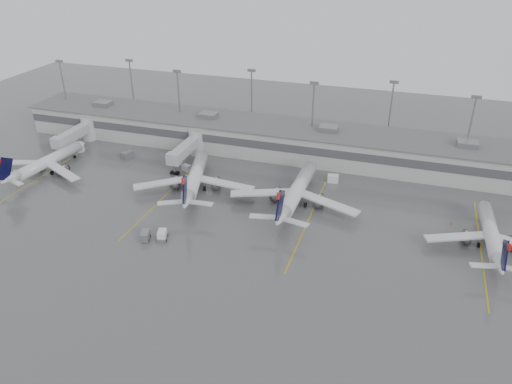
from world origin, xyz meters
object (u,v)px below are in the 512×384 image
(jet_mid_left, at_px, (195,177))
(jet_mid_right, at_px, (296,191))
(baggage_tug, at_px, (162,236))
(jet_far_left, at_px, (46,162))
(jet_far_right, at_px, (492,235))

(jet_mid_left, distance_m, jet_mid_right, 25.08)
(jet_mid_right, bearing_deg, baggage_tug, -134.16)
(jet_mid_left, bearing_deg, jet_far_left, 168.73)
(jet_mid_left, distance_m, baggage_tug, 22.67)
(jet_far_right, distance_m, baggage_tug, 65.70)
(jet_mid_left, height_order, jet_far_right, jet_mid_left)
(jet_far_right, bearing_deg, jet_far_left, 176.71)
(jet_far_right, bearing_deg, jet_mid_right, 170.39)
(jet_mid_left, bearing_deg, baggage_tug, -99.12)
(jet_far_left, bearing_deg, jet_far_right, 5.31)
(jet_mid_left, relative_size, jet_far_right, 1.11)
(jet_far_left, bearing_deg, jet_mid_right, 9.26)
(jet_mid_right, relative_size, baggage_tug, 9.76)
(jet_mid_right, bearing_deg, jet_far_left, -176.37)
(jet_far_left, relative_size, baggage_tug, 8.49)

